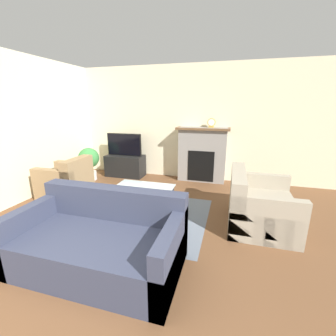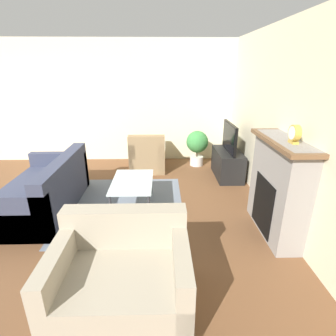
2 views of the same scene
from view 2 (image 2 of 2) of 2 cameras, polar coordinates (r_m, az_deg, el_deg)
The scene contains 12 objects.
wall_back at distance 4.09m, azimuth 23.10°, elevation 8.95°, with size 7.92×0.06×2.70m.
wall_left at distance 6.22m, azimuth -6.99°, elevation 13.95°, with size 0.06×7.46×2.70m.
area_rug at distance 4.32m, azimuth -9.22°, elevation -8.20°, with size 2.19×1.82×0.00m.
fireplace at distance 3.64m, azimuth 22.81°, elevation -3.64°, with size 1.22×0.38×1.29m.
tv_stand at distance 5.44m, azimuth 12.80°, elevation 0.89°, with size 0.97×0.47×0.54m.
tv at distance 5.29m, azimuth 13.25°, elevation 6.49°, with size 0.91×0.06×0.56m.
couch_sectional at distance 4.51m, azimuth -25.38°, elevation -4.74°, with size 1.84×0.99×0.82m.
couch_loveseat at distance 2.63m, azimuth -9.87°, elevation -22.25°, with size 0.93×1.20×0.82m.
armchair_by_window at distance 5.70m, azimuth -4.48°, elevation 2.59°, with size 0.84×0.74×0.82m.
coffee_table at distance 4.13m, azimuth -7.75°, elevation -3.38°, with size 0.99×0.62×0.44m.
potted_plant at distance 5.92m, azimuth 6.36°, elevation 5.12°, with size 0.49×0.49×0.79m.
mantel_clock at distance 3.27m, azimuth 25.84°, elevation 6.72°, with size 0.18×0.07×0.21m.
Camera 2 is at (3.66, 2.81, 2.07)m, focal length 28.00 mm.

